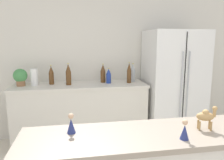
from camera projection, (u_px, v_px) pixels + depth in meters
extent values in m
cube|color=silver|center=(101.00, 60.00, 3.64)|extent=(8.00, 0.06, 2.55)
cube|color=silver|center=(81.00, 114.00, 3.40)|extent=(1.97, 0.60, 0.90)
cube|color=silver|center=(80.00, 85.00, 3.32)|extent=(2.00, 0.63, 0.03)
cube|color=white|center=(173.00, 86.00, 3.51)|extent=(0.87, 0.70, 1.74)
cube|color=black|center=(184.00, 91.00, 3.16)|extent=(0.01, 0.01, 1.67)
cylinder|color=#B2B5BA|center=(182.00, 85.00, 3.12)|extent=(0.02, 0.02, 0.96)
cylinder|color=#B2B5BA|center=(188.00, 85.00, 3.14)|extent=(0.02, 0.02, 0.96)
cube|color=gray|center=(166.00, 134.00, 1.45)|extent=(1.92, 0.47, 0.03)
cylinder|color=#9E6B47|center=(21.00, 83.00, 3.18)|extent=(0.12, 0.12, 0.08)
sphere|color=#478E4C|center=(20.00, 76.00, 3.16)|extent=(0.20, 0.20, 0.20)
cylinder|color=white|center=(34.00, 77.00, 3.19)|extent=(0.10, 0.10, 0.25)
cylinder|color=#B2B7BC|center=(133.00, 76.00, 3.52)|extent=(0.08, 0.08, 0.18)
cone|color=#B2B7BC|center=(133.00, 67.00, 3.49)|extent=(0.07, 0.07, 0.10)
cylinder|color=gold|center=(133.00, 64.00, 3.48)|extent=(0.03, 0.03, 0.01)
cylinder|color=brown|center=(51.00, 78.00, 3.28)|extent=(0.07, 0.07, 0.18)
cone|color=brown|center=(51.00, 69.00, 3.26)|extent=(0.07, 0.07, 0.10)
cylinder|color=gold|center=(51.00, 65.00, 3.25)|extent=(0.03, 0.03, 0.01)
cylinder|color=navy|center=(109.00, 79.00, 3.38)|extent=(0.08, 0.08, 0.14)
cone|color=navy|center=(109.00, 71.00, 3.36)|extent=(0.07, 0.07, 0.08)
cylinder|color=gold|center=(109.00, 68.00, 3.35)|extent=(0.03, 0.03, 0.01)
cylinder|color=brown|center=(103.00, 77.00, 3.44)|extent=(0.08, 0.08, 0.18)
cone|color=brown|center=(103.00, 68.00, 3.41)|extent=(0.07, 0.07, 0.10)
cylinder|color=gold|center=(103.00, 64.00, 3.40)|extent=(0.03, 0.03, 0.01)
cylinder|color=brown|center=(129.00, 77.00, 3.40)|extent=(0.07, 0.07, 0.20)
cone|color=brown|center=(129.00, 67.00, 3.37)|extent=(0.06, 0.06, 0.11)
cylinder|color=gold|center=(129.00, 63.00, 3.36)|extent=(0.02, 0.02, 0.01)
cylinder|color=brown|center=(69.00, 78.00, 3.24)|extent=(0.08, 0.08, 0.20)
cone|color=brown|center=(68.00, 68.00, 3.21)|extent=(0.07, 0.07, 0.11)
cylinder|color=gold|center=(68.00, 63.00, 3.20)|extent=(0.03, 0.03, 0.01)
ellipsoid|color=tan|center=(205.00, 116.00, 1.46)|extent=(0.13, 0.09, 0.06)
sphere|color=tan|center=(205.00, 113.00, 1.46)|extent=(0.04, 0.04, 0.04)
cylinder|color=tan|center=(215.00, 113.00, 1.45)|extent=(0.02, 0.02, 0.06)
sphere|color=tan|center=(215.00, 108.00, 1.45)|extent=(0.03, 0.03, 0.03)
cylinder|color=tan|center=(209.00, 124.00, 1.49)|extent=(0.01, 0.01, 0.06)
cylinder|color=tan|center=(211.00, 126.00, 1.45)|extent=(0.01, 0.01, 0.06)
cylinder|color=tan|center=(198.00, 124.00, 1.50)|extent=(0.01, 0.01, 0.06)
cylinder|color=tan|center=(200.00, 126.00, 1.46)|extent=(0.01, 0.01, 0.06)
cone|color=navy|center=(184.00, 132.00, 1.33)|extent=(0.05, 0.05, 0.09)
sphere|color=tan|center=(185.00, 122.00, 1.32)|extent=(0.03, 0.03, 0.03)
cone|color=navy|center=(71.00, 126.00, 1.42)|extent=(0.06, 0.06, 0.10)
sphere|color=tan|center=(71.00, 116.00, 1.41)|extent=(0.04, 0.04, 0.04)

